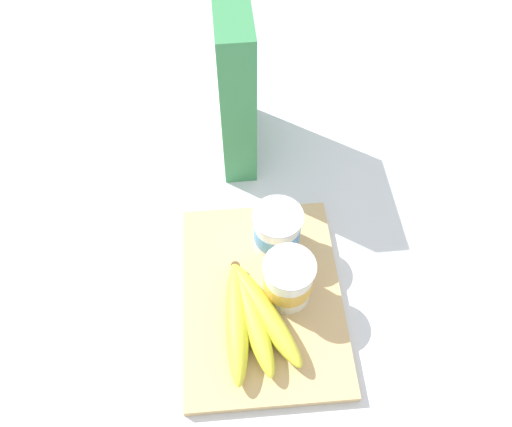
# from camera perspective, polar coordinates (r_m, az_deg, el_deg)

# --- Properties ---
(ground_plane) EXTENTS (2.40, 2.40, 0.00)m
(ground_plane) POSITION_cam_1_polar(r_m,az_deg,el_deg) (0.78, 0.69, -9.72)
(ground_plane) COLOR silver
(cutting_board) EXTENTS (0.33, 0.24, 0.02)m
(cutting_board) POSITION_cam_1_polar(r_m,az_deg,el_deg) (0.78, 0.70, -9.46)
(cutting_board) COLOR tan
(cutting_board) RESTS_ON ground_plane
(cereal_box) EXTENTS (0.19, 0.06, 0.29)m
(cereal_box) POSITION_cam_1_polar(r_m,az_deg,el_deg) (0.86, -2.44, 14.78)
(cereal_box) COLOR #38844C
(cereal_box) RESTS_ON ground_plane
(yogurt_cup_front) EXTENTS (0.08, 0.08, 0.08)m
(yogurt_cup_front) POSITION_cam_1_polar(r_m,az_deg,el_deg) (0.78, 2.41, -1.91)
(yogurt_cup_front) COLOR white
(yogurt_cup_front) RESTS_ON cutting_board
(yogurt_cup_back) EXTENTS (0.08, 0.08, 0.09)m
(yogurt_cup_back) POSITION_cam_1_polar(r_m,az_deg,el_deg) (0.73, 3.70, -7.77)
(yogurt_cup_back) COLOR white
(yogurt_cup_back) RESTS_ON cutting_board
(banana_bunch) EXTENTS (0.19, 0.12, 0.04)m
(banana_bunch) POSITION_cam_1_polar(r_m,az_deg,el_deg) (0.73, -0.41, -11.68)
(banana_bunch) COLOR yellow
(banana_bunch) RESTS_ON cutting_board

